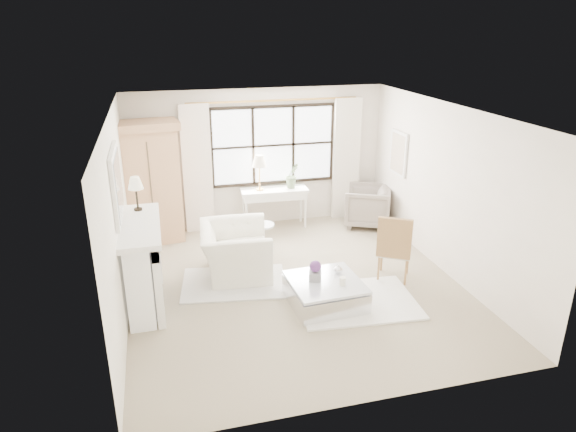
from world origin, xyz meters
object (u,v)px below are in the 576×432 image
(coffee_table, at_px, (325,293))
(console_table, at_px, (274,208))
(armoire, at_px, (151,182))
(club_armchair, at_px, (235,251))

(coffee_table, bearing_deg, console_table, 87.45)
(console_table, bearing_deg, coffee_table, -87.21)
(console_table, relative_size, coffee_table, 1.26)
(armoire, distance_m, club_armchair, 2.26)
(club_armchair, bearing_deg, coffee_table, -134.76)
(console_table, bearing_deg, armoire, -176.02)
(armoire, relative_size, coffee_table, 2.13)
(armoire, distance_m, coffee_table, 3.95)
(armoire, distance_m, console_table, 2.43)
(console_table, relative_size, club_armchair, 1.07)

